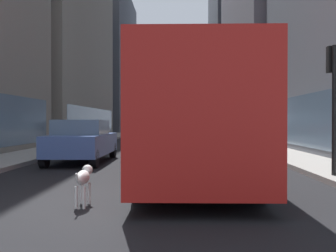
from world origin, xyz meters
TOP-DOWN VIEW (x-y plane):
  - ground_plane at (0.00, 35.00)m, footprint 120.00×120.00m
  - sidewalk_left at (-5.70, 35.00)m, footprint 2.40×110.00m
  - sidewalk_right at (5.70, 35.00)m, footprint 2.40×110.00m
  - building_left_far at (-11.90, 53.07)m, footprint 10.84×21.30m
  - building_right_far at (11.90, 51.14)m, footprint 11.89×15.87m
  - transit_bus at (1.20, 4.05)m, footprint 2.78×11.53m
  - car_black_suv at (2.80, 45.47)m, footprint 1.90×4.08m
  - car_grey_wagon at (-1.20, 39.98)m, footprint 1.93×4.28m
  - car_blue_hatchback at (-2.80, 7.24)m, footprint 1.90×4.69m
  - car_red_coupe at (-2.80, 34.79)m, footprint 1.78×4.29m
  - dalmatian_dog at (-0.94, -0.50)m, footprint 0.22×0.96m
  - traffic_light_near at (4.90, 2.78)m, footprint 0.24×0.41m

SIDE VIEW (x-z plane):
  - ground_plane at x=0.00m, z-range 0.00..0.00m
  - sidewalk_left at x=-5.70m, z-range 0.00..0.15m
  - sidewalk_right at x=5.70m, z-range 0.00..0.15m
  - dalmatian_dog at x=-0.94m, z-range 0.15..0.87m
  - car_red_coupe at x=-2.80m, z-range 0.01..1.63m
  - car_black_suv at x=2.80m, z-range 0.01..1.63m
  - car_grey_wagon at x=-1.20m, z-range 0.01..1.63m
  - car_blue_hatchback at x=-2.80m, z-range 0.02..1.64m
  - transit_bus at x=1.20m, z-range 0.25..3.30m
  - traffic_light_near at x=4.90m, z-range 0.74..4.14m
  - building_left_far at x=-11.90m, z-range -0.01..21.03m
  - building_right_far at x=11.90m, z-range -0.01..26.69m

